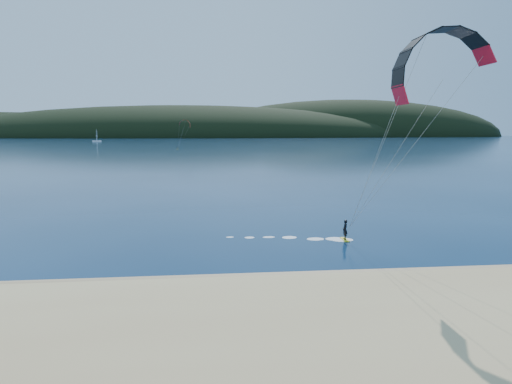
% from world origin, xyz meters
% --- Properties ---
extents(ground, '(1800.00, 1800.00, 0.00)m').
position_xyz_m(ground, '(0.00, 0.00, 0.00)').
color(ground, '#08213C').
rests_on(ground, ground).
extents(wet_sand, '(220.00, 2.50, 0.10)m').
position_xyz_m(wet_sand, '(0.00, 4.50, 0.05)').
color(wet_sand, '#988158').
rests_on(wet_sand, ground).
extents(headland, '(1200.00, 310.00, 140.00)m').
position_xyz_m(headland, '(0.63, 745.28, 0.00)').
color(headland, black).
rests_on(headland, ground).
extents(kitesurfer_near, '(20.41, 7.60, 16.81)m').
position_xyz_m(kitesurfer_near, '(18.03, 9.40, 12.95)').
color(kitesurfer_near, yellow).
rests_on(kitesurfer_near, ground).
extents(kitesurfer_far, '(8.67, 5.99, 15.00)m').
position_xyz_m(kitesurfer_far, '(-15.50, 204.93, 12.60)').
color(kitesurfer_far, yellow).
rests_on(kitesurfer_far, ground).
extents(sailboat, '(8.66, 5.36, 12.05)m').
position_xyz_m(sailboat, '(-113.89, 392.37, 0.89)').
color(sailboat, white).
rests_on(sailboat, ground).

